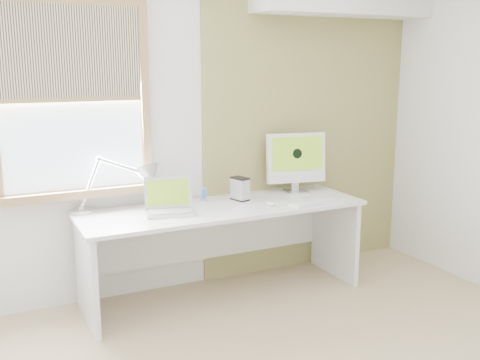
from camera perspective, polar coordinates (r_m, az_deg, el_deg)
room at (r=2.95m, az=8.98°, el=1.92°), size 4.04×3.54×2.64m
accent_wall at (r=4.93m, az=6.98°, el=5.96°), size 2.00×0.02×2.60m
window at (r=4.16m, az=-16.80°, el=7.83°), size 1.20×0.14×1.42m
desk at (r=4.37m, az=-2.07°, el=-5.00°), size 2.20×0.70×0.73m
desk_lamp at (r=4.20m, az=-10.55°, el=-0.09°), size 0.71×0.34×0.41m
laptop at (r=4.11m, az=-7.26°, el=-2.45°), size 0.40×0.35×0.25m
phone_dock at (r=4.40m, az=-3.73°, el=-1.82°), size 0.07×0.07×0.12m
external_drive at (r=4.43m, az=-0.01°, el=-0.91°), size 0.13×0.16×0.19m
imac at (r=4.71m, az=5.76°, el=2.14°), size 0.52×0.21×0.50m
keyboard at (r=4.39m, az=7.85°, el=-2.25°), size 0.47×0.18×0.02m
mouse at (r=4.28m, az=3.20°, el=-2.43°), size 0.08×0.11×0.03m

